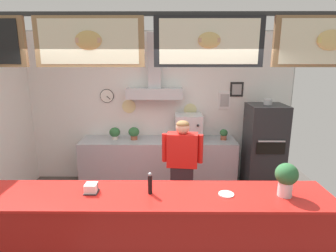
{
  "coord_description": "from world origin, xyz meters",
  "views": [
    {
      "loc": [
        0.21,
        -3.07,
        2.4
      ],
      "look_at": [
        0.18,
        0.67,
        1.49
      ],
      "focal_mm": 29.53,
      "sensor_mm": 36.0,
      "label": 1
    }
  ],
  "objects": [
    {
      "name": "shop_worker",
      "position": [
        0.39,
        0.78,
        0.83
      ],
      "size": [
        0.6,
        0.27,
        1.55
      ],
      "rotation": [
        0.0,
        0.0,
        3.03
      ],
      "color": "#232328",
      "rests_on": "ground_plane"
    },
    {
      "name": "back_prep_counter",
      "position": [
        -0.01,
        1.93,
        0.45
      ],
      "size": [
        2.92,
        0.64,
        0.92
      ],
      "color": "#A3A5AD",
      "rests_on": "ground_plane"
    },
    {
      "name": "pizza_oven",
      "position": [
        1.9,
        1.65,
        0.82
      ],
      "size": [
        0.64,
        0.66,
        1.74
      ],
      "color": "#232326",
      "rests_on": "ground_plane"
    },
    {
      "name": "pepper_grinder",
      "position": [
        -0.0,
        -0.41,
        1.14
      ],
      "size": [
        0.05,
        0.05,
        0.24
      ],
      "color": "black",
      "rests_on": "service_counter"
    },
    {
      "name": "espresso_machine",
      "position": [
        0.56,
        1.91,
        1.16
      ],
      "size": [
        0.49,
        0.55,
        0.49
      ],
      "color": "silver",
      "rests_on": "back_prep_counter"
    },
    {
      "name": "napkin_holder",
      "position": [
        -0.63,
        -0.39,
        1.07
      ],
      "size": [
        0.15,
        0.15,
        0.11
      ],
      "color": "#262628",
      "rests_on": "service_counter"
    },
    {
      "name": "back_wall_assembly",
      "position": [
        -0.0,
        2.16,
        1.56
      ],
      "size": [
        5.16,
        2.69,
        2.92
      ],
      "color": "#9E9E99",
      "rests_on": "ground_plane"
    },
    {
      "name": "potted_oregano",
      "position": [
        -0.83,
        1.95,
        1.05
      ],
      "size": [
        0.2,
        0.2,
        0.23
      ],
      "color": "beige",
      "rests_on": "back_prep_counter"
    },
    {
      "name": "potted_sage",
      "position": [
        -0.47,
        1.96,
        1.05
      ],
      "size": [
        0.2,
        0.2,
        0.24
      ],
      "color": "#9E563D",
      "rests_on": "back_prep_counter"
    },
    {
      "name": "service_counter",
      "position": [
        0.0,
        -0.43,
        0.51
      ],
      "size": [
        3.82,
        0.68,
        1.02
      ],
      "color": "red",
      "rests_on": "ground_plane"
    },
    {
      "name": "basil_vase",
      "position": [
        1.4,
        -0.45,
        1.22
      ],
      "size": [
        0.23,
        0.23,
        0.35
      ],
      "color": "silver",
      "rests_on": "service_counter"
    },
    {
      "name": "potted_rosemary",
      "position": [
        1.22,
        1.95,
        1.03
      ],
      "size": [
        0.15,
        0.15,
        0.2
      ],
      "color": "#9E563D",
      "rests_on": "back_prep_counter"
    },
    {
      "name": "ground_plane",
      "position": [
        0.0,
        0.0,
        0.0
      ],
      "size": [
        6.19,
        6.19,
        0.0
      ],
      "primitive_type": "plane",
      "color": "#514C47"
    },
    {
      "name": "condiment_plate",
      "position": [
        0.8,
        -0.43,
        1.03
      ],
      "size": [
        0.16,
        0.16,
        0.01
      ],
      "color": "white",
      "rests_on": "service_counter"
    }
  ]
}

